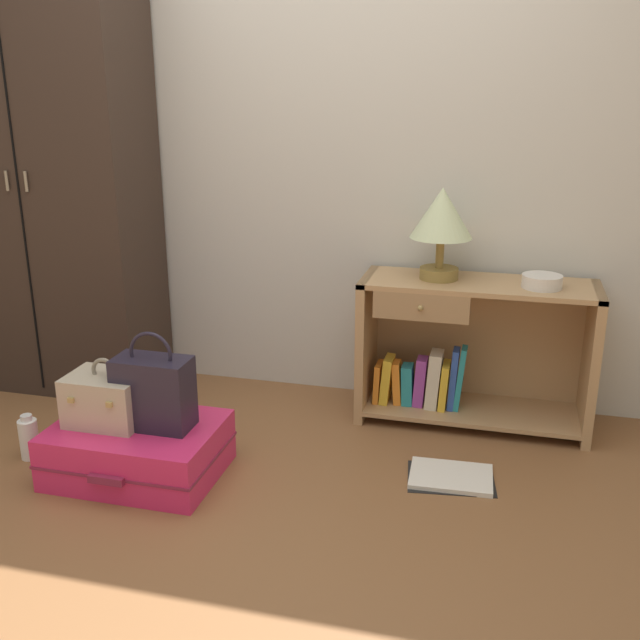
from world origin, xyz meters
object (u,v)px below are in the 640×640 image
at_px(train_case, 107,398).
at_px(handbag, 154,392).
at_px(wardrobe, 47,175).
at_px(table_lamp, 442,218).
at_px(bookshelf, 465,352).
at_px(suitcase_large, 138,449).
at_px(bowl, 542,281).
at_px(open_book_on_floor, 451,477).
at_px(bottle, 29,438).

xyz_separation_m(train_case, handbag, (0.20, 0.01, 0.04)).
bearing_deg(wardrobe, table_lamp, 1.28).
height_order(bookshelf, suitcase_large, bookshelf).
bearing_deg(train_case, table_lamp, 35.08).
bearing_deg(handbag, train_case, -176.61).
distance_m(wardrobe, bowl, 2.35).
height_order(table_lamp, suitcase_large, table_lamp).
bearing_deg(open_book_on_floor, table_lamp, 103.67).
bearing_deg(bowl, bottle, -158.61).
distance_m(table_lamp, suitcase_large, 1.59).
xyz_separation_m(bookshelf, bottle, (-1.71, -0.84, -0.24)).
xyz_separation_m(wardrobe, bottle, (0.32, -0.79, -0.97)).
distance_m(table_lamp, train_case, 1.58).
xyz_separation_m(table_lamp, handbag, (-0.99, -0.82, -0.57)).
distance_m(train_case, bottle, 0.44).
bearing_deg(train_case, bottle, 179.17).
xyz_separation_m(bowl, suitcase_large, (-1.50, -0.79, -0.58)).
bearing_deg(suitcase_large, table_lamp, 37.94).
xyz_separation_m(table_lamp, open_book_on_floor, (0.14, -0.57, -0.92)).
bearing_deg(bottle, bowl, 21.39).
xyz_separation_m(wardrobe, open_book_on_floor, (2.02, -0.52, -1.06)).
distance_m(train_case, handbag, 0.20).
bearing_deg(bowl, suitcase_large, -152.26).
distance_m(wardrobe, open_book_on_floor, 2.34).
height_order(bowl, suitcase_large, bowl).
distance_m(bookshelf, open_book_on_floor, 0.66).
bearing_deg(bottle, train_case, -0.83).
bearing_deg(open_book_on_floor, suitcase_large, -167.47).
distance_m(wardrobe, bottle, 1.29).
distance_m(wardrobe, bookshelf, 2.15).
relative_size(table_lamp, bottle, 2.08).
relative_size(handbag, open_book_on_floor, 1.06).
distance_m(bookshelf, suitcase_large, 1.49).
bearing_deg(suitcase_large, wardrobe, 135.97).
bearing_deg(bookshelf, bowl, -9.44).
height_order(handbag, bottle, handbag).
relative_size(bowl, train_case, 0.57).
relative_size(bookshelf, suitcase_large, 1.58).
distance_m(train_case, open_book_on_floor, 1.38).
bearing_deg(wardrobe, bottle, -67.96).
xyz_separation_m(suitcase_large, bottle, (-0.50, 0.01, -0.02)).
distance_m(wardrobe, table_lamp, 1.89).
relative_size(bookshelf, bottle, 5.32).
bearing_deg(wardrobe, open_book_on_floor, -14.49).
distance_m(bowl, train_case, 1.84).
bearing_deg(table_lamp, handbag, -140.27).
bearing_deg(handbag, bookshelf, 36.37).
relative_size(wardrobe, handbag, 5.49).
height_order(bowl, bottle, bowl).
distance_m(bottle, open_book_on_floor, 1.73).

